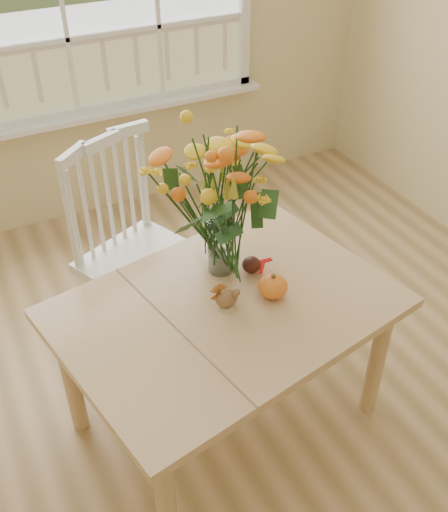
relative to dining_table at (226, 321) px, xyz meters
name	(u,v)px	position (x,y,z in m)	size (l,w,h in m)	color
floor	(253,472)	(-0.03, -0.31, -0.59)	(4.00, 4.50, 0.01)	#9E7E4C
wall_back	(60,0)	(-0.03, 1.94, 0.77)	(4.00, 0.02, 2.70)	beige
dining_table	(226,321)	(0.00, 0.00, 0.00)	(1.41, 1.12, 0.67)	tan
windsor_chair	(129,241)	(-0.16, 0.68, 0.01)	(0.64, 0.63, 1.06)	white
flower_vase	(220,196)	(0.08, 0.21, 0.44)	(0.49, 0.49, 0.59)	white
pumpkin	(273,287)	(0.18, -0.04, 0.14)	(0.12, 0.12, 0.09)	orange
turkey_figurine	(227,299)	(-0.01, -0.02, 0.14)	(0.09, 0.07, 0.11)	#CCB78C
dark_gourd	(251,266)	(0.18, 0.13, 0.13)	(0.13, 0.09, 0.07)	#38160F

